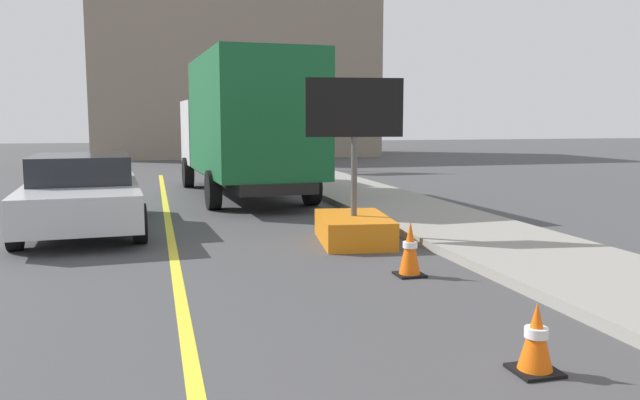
% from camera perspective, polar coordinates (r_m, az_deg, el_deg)
% --- Properties ---
extents(sidewalk_curb, '(2.48, 48.00, 0.14)m').
position_cam_1_polar(sidewalk_curb, '(8.27, 26.49, -7.22)').
color(sidewalk_curb, gray).
rests_on(sidewalk_curb, ground).
extents(lane_center_stripe, '(0.14, 36.00, 0.01)m').
position_cam_1_polar(lane_center_stripe, '(6.32, -11.97, -11.59)').
color(lane_center_stripe, yellow).
rests_on(lane_center_stripe, ground).
extents(arrow_board_trailer, '(1.60, 1.93, 2.70)m').
position_cam_1_polar(arrow_board_trailer, '(10.49, 3.06, -1.25)').
color(arrow_board_trailer, orange).
rests_on(arrow_board_trailer, ground).
extents(box_truck, '(2.95, 8.02, 3.57)m').
position_cam_1_polar(box_truck, '(16.69, -6.78, 6.78)').
color(box_truck, black).
rests_on(box_truck, ground).
extents(pickup_car, '(2.33, 4.95, 1.38)m').
position_cam_1_polar(pickup_car, '(12.44, -20.64, 0.64)').
color(pickup_car, silver).
rests_on(pickup_car, ground).
extents(highway_guide_sign, '(2.79, 0.26, 5.00)m').
position_cam_1_polar(highway_guide_sign, '(25.72, -4.16, 10.32)').
color(highway_guide_sign, gray).
rests_on(highway_guide_sign, ground).
extents(far_building_block, '(15.26, 7.38, 10.46)m').
position_cam_1_polar(far_building_block, '(37.13, -7.76, 12.11)').
color(far_building_block, gray).
rests_on(far_building_block, ground).
extents(traffic_cone_near_sign, '(0.36, 0.36, 0.58)m').
position_cam_1_polar(traffic_cone_near_sign, '(5.47, 18.89, -11.70)').
color(traffic_cone_near_sign, black).
rests_on(traffic_cone_near_sign, ground).
extents(traffic_cone_mid_lane, '(0.36, 0.36, 0.73)m').
position_cam_1_polar(traffic_cone_mid_lane, '(8.34, 8.11, -4.39)').
color(traffic_cone_mid_lane, black).
rests_on(traffic_cone_mid_lane, ground).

